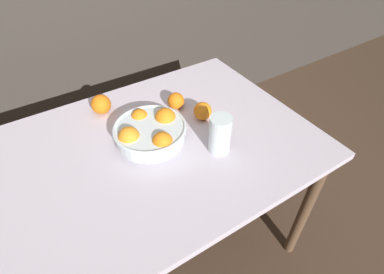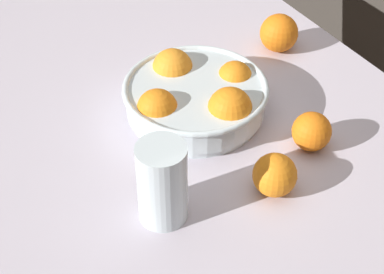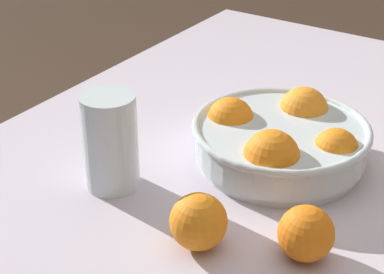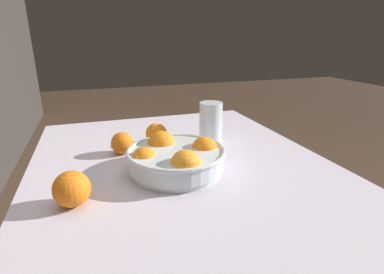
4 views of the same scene
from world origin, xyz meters
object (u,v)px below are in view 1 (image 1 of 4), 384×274
object	(u,v)px
orange_loose_near_bowl	(176,101)
orange_loose_front	(203,111)
fruit_bowl	(150,132)
orange_loose_aside	(101,104)
juice_glass	(220,135)

from	to	relation	value
orange_loose_near_bowl	orange_loose_front	size ratio (longest dim) A/B	0.96
fruit_bowl	orange_loose_aside	world-z (taller)	fruit_bowl
fruit_bowl	orange_loose_front	size ratio (longest dim) A/B	3.68
juice_glass	orange_loose_aside	bearing A→B (deg)	122.67
fruit_bowl	orange_loose_front	bearing A→B (deg)	1.27
orange_loose_near_bowl	orange_loose_front	world-z (taller)	orange_loose_front
orange_loose_near_bowl	orange_loose_front	bearing A→B (deg)	-65.91
juice_glass	orange_loose_near_bowl	world-z (taller)	juice_glass
juice_glass	orange_loose_aside	distance (m)	0.54
fruit_bowl	orange_loose_aside	distance (m)	0.29
juice_glass	fruit_bowl	bearing A→B (deg)	136.82
orange_loose_front	orange_loose_aside	bearing A→B (deg)	142.06
fruit_bowl	orange_loose_near_bowl	world-z (taller)	fruit_bowl
fruit_bowl	orange_loose_front	xyz separation A→B (m)	(0.24, 0.01, -0.00)
orange_loose_near_bowl	orange_loose_front	distance (m)	0.14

